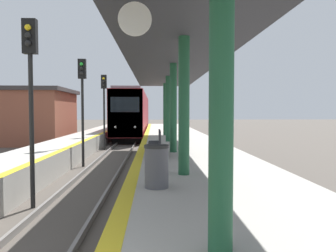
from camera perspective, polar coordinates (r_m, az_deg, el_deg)
name	(u,v)px	position (r m, az deg, el deg)	size (l,w,h in m)	color
train	(134,114)	(36.24, -5.90, 2.14)	(2.69, 23.16, 4.56)	black
signal_near	(30,78)	(9.39, -22.83, 7.73)	(0.36, 0.31, 4.98)	black
signal_mid	(82,92)	(15.68, -14.70, 5.69)	(0.36, 0.31, 4.98)	black
signal_far	(104,98)	(22.10, -11.09, 4.80)	(0.36, 0.31, 4.98)	black
station_canopy	(173,64)	(13.01, 0.93, 10.67)	(3.57, 23.00, 3.69)	#1E5133
trash_bin	(157,166)	(6.95, -2.01, -7.00)	(0.53, 0.53, 0.90)	#4C4C51
bench	(156,142)	(11.88, -2.06, -2.87)	(0.44, 1.57, 0.92)	#28282D
station_building	(0,116)	(29.70, -27.19, 1.58)	(11.25, 7.05, 4.39)	brown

